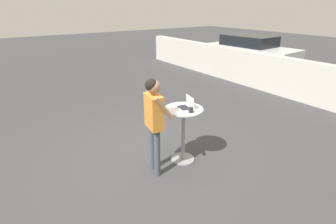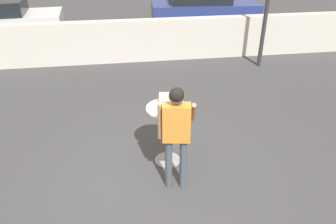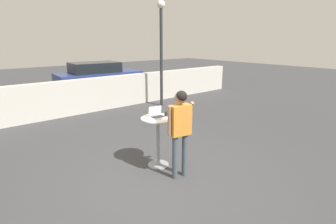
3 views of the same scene
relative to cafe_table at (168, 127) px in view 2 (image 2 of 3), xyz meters
The scene contains 7 objects.
ground_plane 0.93m from the cafe_table, 122.36° to the right, with size 50.00×50.00×0.00m, color #3D3D3F.
pavement_kerb 5.24m from the cafe_table, 93.42° to the left, with size 17.47×0.35×1.27m.
cafe_table is the anchor object (origin of this frame).
laptop 0.42m from the cafe_table, 79.93° to the left, with size 0.34×0.31×0.22m.
coffee_mug 0.48m from the cafe_table, ahead, with size 0.12×0.08×0.10m.
standing_person 0.78m from the cafe_table, 87.51° to the right, with size 0.58×0.35×1.77m.
parked_car_near_street 9.21m from the cafe_table, 72.24° to the left, with size 4.42×2.17×1.54m.
Camera 2 is at (-0.39, -4.16, 3.66)m, focal length 35.00 mm.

